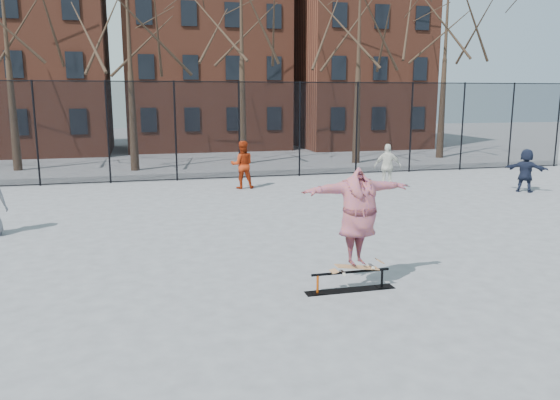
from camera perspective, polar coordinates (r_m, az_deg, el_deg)
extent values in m
plane|color=slate|center=(10.36, 2.17, -8.54)|extent=(100.00, 100.00, 0.00)
cube|color=black|center=(10.01, 7.33, -9.31)|extent=(1.66, 0.25, 0.01)
cylinder|color=#D44D0C|center=(9.75, 3.95, -8.77)|extent=(0.04, 0.04, 0.34)
cylinder|color=black|center=(10.19, 10.61, -8.06)|extent=(0.04, 0.04, 0.34)
cylinder|color=black|center=(9.90, 7.38, -7.48)|extent=(1.47, 0.05, 0.05)
imported|color=#623D9A|center=(9.67, 8.19, -1.83)|extent=(2.19, 0.87, 1.73)
imported|color=#A22B0E|center=(20.36, -3.96, 3.70)|extent=(0.92, 0.75, 1.78)
imported|color=silver|center=(20.52, 11.19, 3.44)|extent=(1.07, 0.75, 1.68)
imported|color=#1C2238|center=(21.45, 24.30, 2.84)|extent=(1.36, 1.35, 1.57)
cylinder|color=black|center=(22.72, -24.14, 6.35)|extent=(0.07, 0.07, 4.00)
cylinder|color=black|center=(22.44, -17.55, 6.75)|extent=(0.07, 0.07, 4.00)
cylinder|color=black|center=(22.45, -10.87, 7.06)|extent=(0.07, 0.07, 4.00)
cylinder|color=black|center=(22.76, -4.27, 7.27)|extent=(0.07, 0.07, 4.00)
cylinder|color=black|center=(23.36, 2.07, 7.39)|extent=(0.07, 0.07, 4.00)
cylinder|color=black|center=(24.22, 8.03, 7.42)|extent=(0.07, 0.07, 4.00)
cylinder|color=black|center=(25.32, 13.53, 7.38)|extent=(0.07, 0.07, 4.00)
cylinder|color=black|center=(26.63, 18.52, 7.28)|extent=(0.07, 0.07, 4.00)
cylinder|color=black|center=(28.13, 23.01, 7.14)|extent=(0.07, 0.07, 4.00)
cylinder|color=black|center=(29.77, 27.03, 6.99)|extent=(0.07, 0.07, 4.00)
cube|color=black|center=(22.58, -7.29, 7.19)|extent=(34.00, 0.01, 4.00)
cylinder|color=black|center=(22.54, -7.42, 12.16)|extent=(34.00, 0.04, 0.04)
cone|color=black|center=(27.77, -26.46, 7.47)|extent=(0.40, 0.40, 4.62)
cone|color=black|center=(25.88, -14.97, 8.07)|extent=(0.40, 0.40, 4.62)
cone|color=black|center=(27.69, -3.38, 8.58)|extent=(0.40, 0.40, 4.62)
cone|color=black|center=(28.05, 8.36, 8.52)|extent=(0.40, 0.40, 4.62)
cone|color=black|center=(31.70, 16.76, 8.45)|extent=(0.40, 0.40, 4.62)
cube|color=brown|center=(35.99, -25.07, 14.03)|extent=(9.00, 7.00, 12.00)
cube|color=brown|center=(35.75, -7.72, 15.77)|extent=(10.00, 7.00, 13.00)
cube|color=brown|center=(38.19, 7.85, 13.95)|extent=(8.00, 7.00, 11.00)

